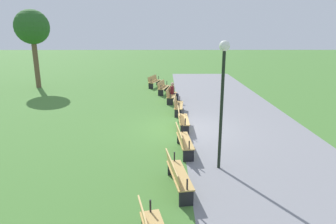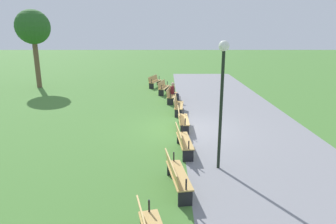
% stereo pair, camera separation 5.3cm
% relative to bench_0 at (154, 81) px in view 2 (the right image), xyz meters
% --- Properties ---
extents(ground_plane, '(120.00, 120.00, 0.00)m').
position_rel_bench_0_xyz_m(ground_plane, '(10.66, 1.78, -0.48)').
color(ground_plane, '#477A33').
extents(path_paving, '(36.36, 5.82, 0.01)m').
position_rel_bench_0_xyz_m(path_paving, '(10.66, 4.57, -0.47)').
color(path_paving, gray).
rests_on(path_paving, ground).
extents(bench_0, '(1.91, 1.03, 0.89)m').
position_rel_bench_0_xyz_m(bench_0, '(0.00, 0.00, 0.00)').
color(bench_0, tan).
rests_on(bench_0, ground).
extents(bench_1, '(1.92, 0.90, 0.89)m').
position_rel_bench_0_xyz_m(bench_1, '(2.61, 0.74, 0.00)').
color(bench_1, tan).
rests_on(bench_1, ground).
extents(bench_2, '(1.91, 0.76, 0.89)m').
position_rel_bench_0_xyz_m(bench_2, '(5.26, 1.28, 0.00)').
color(bench_2, tan).
rests_on(bench_2, ground).
extents(bench_3, '(1.89, 0.62, 0.89)m').
position_rel_bench_0_xyz_m(bench_3, '(7.95, 1.60, 0.00)').
color(bench_3, tan).
rests_on(bench_3, ground).
extents(bench_4, '(1.86, 0.47, 0.89)m').
position_rel_bench_0_xyz_m(bench_4, '(10.66, 1.71, 0.00)').
color(bench_4, tan).
rests_on(bench_4, ground).
extents(bench_5, '(1.89, 0.62, 0.89)m').
position_rel_bench_0_xyz_m(bench_5, '(13.37, 1.60, 0.00)').
color(bench_5, tan).
rests_on(bench_5, ground).
extents(bench_6, '(1.91, 0.76, 0.89)m').
position_rel_bench_0_xyz_m(bench_6, '(16.06, 1.28, 0.00)').
color(bench_6, tan).
rests_on(bench_6, ground).
extents(person_seated, '(0.38, 0.56, 1.20)m').
position_rel_bench_0_xyz_m(person_seated, '(5.01, 1.47, 0.16)').
color(person_seated, maroon).
rests_on(person_seated, ground).
extents(tree_1, '(2.60, 2.60, 5.97)m').
position_rel_bench_0_xyz_m(tree_1, '(0.16, -9.23, 4.11)').
color(tree_1, brown).
rests_on(tree_1, ground).
extents(lamp_post, '(0.32, 0.32, 4.09)m').
position_rel_bench_0_xyz_m(lamp_post, '(14.71, 2.71, 2.36)').
color(lamp_post, black).
rests_on(lamp_post, ground).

